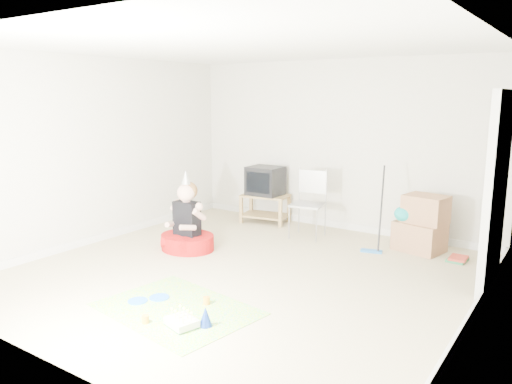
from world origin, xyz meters
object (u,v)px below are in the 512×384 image
Objects in this scene: tv_stand at (265,206)px; crt_tv at (265,181)px; folding_chair at (308,205)px; seated_woman at (187,232)px; cardboard_boxes at (421,224)px; birthday_cake at (182,323)px.

tv_stand is 1.52× the size of crt_tv.
folding_chair is 0.93× the size of seated_woman.
folding_chair is at bearing 53.55° from seated_woman.
crt_tv is at bearing 177.42° from cardboard_boxes.
tv_stand is 0.75× the size of seated_woman.
crt_tv is at bearing 87.82° from seated_woman.
crt_tv is 3.93m from birthday_cake.
crt_tv is at bearing 158.58° from folding_chair.
folding_chair is at bearing 97.86° from birthday_cake.
cardboard_boxes is 3.68m from birthday_cake.
folding_chair is 3.10× the size of birthday_cake.
tv_stand is at bearing 111.77° from birthday_cake.
tv_stand is 1.83m from seated_woman.
seated_woman is (-1.06, -1.44, -0.25)m from folding_chair.
birthday_cake is at bearing -68.23° from tv_stand.
birthday_cake is (1.44, -3.60, -0.66)m from crt_tv.
folding_chair is at bearing -21.84° from crt_tv.
crt_tv reaches higher than birthday_cake.
seated_woman is at bearing -146.95° from cardboard_boxes.
folding_chair reaches higher than tv_stand.
crt_tv is 1.64× the size of birthday_cake.
cardboard_boxes is at bearing 33.05° from seated_woman.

